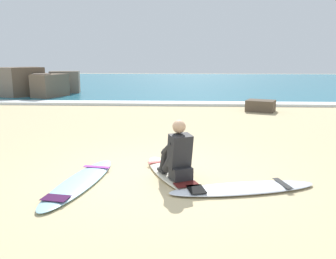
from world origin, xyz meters
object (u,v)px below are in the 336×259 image
at_px(surfboard_main, 171,173).
at_px(surfboard_spare_far, 243,188).
at_px(shoreline_rock, 261,106).
at_px(surfer_seated, 177,155).
at_px(surfboard_spare_near, 80,182).

bearing_deg(surfboard_main, surfboard_spare_far, -30.25).
height_order(surfboard_main, surfboard_spare_far, same).
distance_m(surfboard_main, shoreline_rock, 8.04).
distance_m(surfboard_main, surfboard_spare_far, 1.29).
xyz_separation_m(surfboard_spare_far, shoreline_rock, (1.91, 8.10, 0.18)).
distance_m(surfboard_main, surfer_seated, 0.51).
height_order(surfer_seated, surfboard_spare_near, surfer_seated).
bearing_deg(surfboard_spare_near, surfer_seated, 7.42).
xyz_separation_m(surfer_seated, shoreline_rock, (2.92, 7.75, -0.22)).
bearing_deg(surfboard_spare_near, shoreline_rock, 60.67).
relative_size(surfboard_main, surfboard_spare_near, 0.88).
height_order(surfer_seated, surfboard_spare_far, surfer_seated).
bearing_deg(surfer_seated, surfboard_spare_far, -19.47).
height_order(surfboard_spare_near, surfboard_spare_far, same).
height_order(surfboard_spare_near, shoreline_rock, shoreline_rock).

